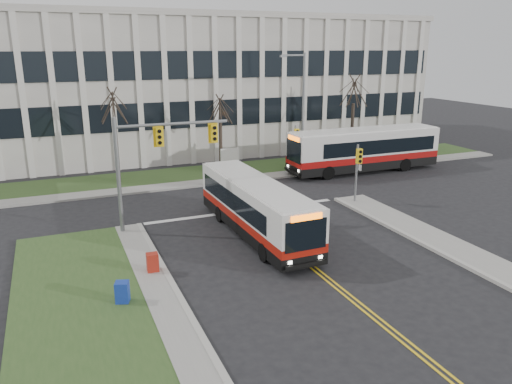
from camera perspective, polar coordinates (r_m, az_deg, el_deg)
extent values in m
plane|color=black|center=(23.38, 5.86, -8.06)|extent=(120.00, 120.00, 0.00)
cube|color=#324E21|center=(16.65, -18.37, -19.58)|extent=(5.00, 26.00, 0.12)
cube|color=#9E9B93|center=(16.97, -7.75, -18.01)|extent=(1.20, 26.00, 0.14)
cube|color=#9E9B93|center=(38.37, 1.69, 1.85)|extent=(44.00, 1.60, 0.14)
cube|color=#324E21|center=(40.86, 0.08, 2.74)|extent=(44.00, 5.00, 0.12)
cube|color=silver|center=(51.15, -5.23, 12.13)|extent=(40.00, 16.00, 12.00)
cylinder|color=slate|center=(26.83, -15.45, 1.65)|extent=(0.22, 0.22, 6.20)
cylinder|color=slate|center=(26.84, -9.47, 7.69)|extent=(6.00, 0.16, 0.16)
cube|color=yellow|center=(26.62, -11.02, 6.23)|extent=(0.34, 0.24, 0.92)
cube|color=yellow|center=(27.37, -4.83, 6.74)|extent=(0.34, 0.24, 0.92)
cylinder|color=slate|center=(32.01, 11.39, 2.01)|extent=(0.14, 0.14, 3.80)
cube|color=yellow|center=(31.59, 11.71, 4.04)|extent=(0.34, 0.24, 0.92)
cylinder|color=slate|center=(39.16, 4.48, 4.85)|extent=(0.14, 0.14, 3.80)
cube|color=yellow|center=(38.77, 4.65, 6.54)|extent=(0.34, 0.24, 0.92)
cylinder|color=slate|center=(39.80, 5.40, 8.95)|extent=(0.20, 0.20, 9.20)
cylinder|color=slate|center=(39.07, 4.37, 15.32)|extent=(1.80, 0.14, 0.14)
cube|color=slate|center=(38.68, 3.14, 15.26)|extent=(0.50, 0.25, 0.18)
cylinder|color=slate|center=(39.24, -3.82, 2.80)|extent=(0.08, 0.08, 1.00)
cylinder|color=slate|center=(39.63, -2.18, 2.96)|extent=(0.08, 0.08, 1.00)
cube|color=white|center=(39.28, -3.01, 3.87)|extent=(1.50, 0.12, 1.60)
cylinder|color=#42352B|center=(37.63, -15.62, 4.47)|extent=(0.28, 0.28, 4.62)
cylinder|color=#42352B|center=(39.59, -4.06, 5.20)|extent=(0.28, 0.28, 4.09)
cylinder|color=#42352B|center=(44.57, 10.89, 6.75)|extent=(0.28, 0.28, 4.95)
cube|color=#16329A|center=(20.24, -15.02, -11.12)|extent=(0.62, 0.59, 0.95)
cube|color=maroon|center=(22.49, -11.73, -8.03)|extent=(0.52, 0.48, 0.95)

